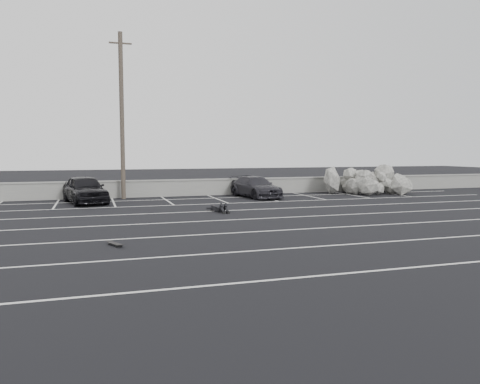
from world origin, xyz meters
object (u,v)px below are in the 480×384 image
object	(u,v)px
car_left	(85,189)
trash_bin	(251,189)
person	(218,206)
riprap_pile	(366,185)
car_right	(256,187)
utility_pole	(122,116)
skateboard	(115,244)

from	to	relation	value
car_left	trash_bin	world-z (taller)	car_left
trash_bin	person	bearing A→B (deg)	-120.81
trash_bin	riprap_pile	distance (m)	8.08
car_right	utility_pole	bearing A→B (deg)	159.71
trash_bin	car_right	bearing A→B (deg)	-94.47
car_left	utility_pole	size ratio (longest dim) A/B	0.46
utility_pole	trash_bin	distance (m)	9.14
riprap_pile	skateboard	world-z (taller)	riprap_pile
riprap_pile	person	world-z (taller)	riprap_pile
trash_bin	person	xyz separation A→B (m)	(-4.03, -6.76, -0.22)
riprap_pile	car_right	bearing A→B (deg)	-177.03
riprap_pile	skateboard	bearing A→B (deg)	-142.43
trash_bin	riprap_pile	size ratio (longest dim) A/B	0.13
riprap_pile	person	size ratio (longest dim) A/B	2.87
utility_pole	person	bearing A→B (deg)	-61.29
car_left	skateboard	bearing A→B (deg)	-98.76
utility_pole	riprap_pile	xyz separation A→B (m)	(16.00, -1.07, -4.40)
trash_bin	utility_pole	bearing A→B (deg)	177.16
car_left	person	world-z (taller)	car_left
car_right	person	world-z (taller)	car_right
riprap_pile	person	distance (m)	13.53
car_right	skateboard	distance (m)	15.66
utility_pole	skateboard	distance (m)	15.13
car_right	riprap_pile	xyz separation A→B (m)	(8.13, 0.42, -0.10)
utility_pole	trash_bin	xyz separation A→B (m)	(7.95, -0.39, -4.50)
car_left	person	distance (m)	8.20
trash_bin	person	size ratio (longest dim) A/B	0.38
car_right	riprap_pile	bearing A→B (deg)	-6.59
car_right	riprap_pile	size ratio (longest dim) A/B	0.66
utility_pole	person	xyz separation A→B (m)	(3.92, -7.15, -4.72)
utility_pole	car_left	bearing A→B (deg)	-142.00
utility_pole	riprap_pile	distance (m)	16.63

